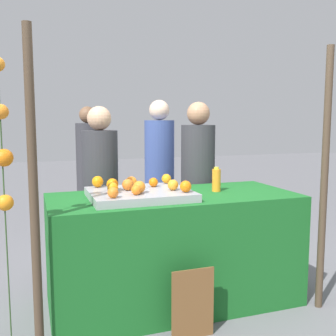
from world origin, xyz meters
TOP-DOWN VIEW (x-y plane):
  - ground_plane at (0.00, 0.00)m, footprint 24.00×24.00m
  - stall_counter at (0.00, 0.00)m, footprint 1.98×0.86m
  - orange_tray at (-0.30, -0.04)m, footprint 0.76×0.62m
  - orange_0 at (-0.55, -0.27)m, footprint 0.08×0.08m
  - orange_1 at (-0.58, 0.21)m, footprint 0.09×0.09m
  - orange_2 at (-0.49, 0.05)m, footprint 0.09×0.09m
  - orange_3 at (-0.38, -0.01)m, footprint 0.09×0.09m
  - orange_4 at (0.01, 0.22)m, footprint 0.08×0.08m
  - orange_5 at (-0.33, -0.14)m, footprint 0.09×0.09m
  - orange_6 at (-0.15, 0.09)m, footprint 0.07×0.07m
  - orange_7 at (-0.51, -0.08)m, footprint 0.08×0.08m
  - orange_8 at (-0.37, -0.21)m, footprint 0.07×0.07m
  - orange_9 at (-0.33, 0.10)m, footprint 0.09×0.09m
  - orange_10 at (-0.05, -0.12)m, footprint 0.08×0.08m
  - orange_11 at (0.01, -0.22)m, footprint 0.09×0.09m
  - juice_bottle at (0.39, 0.03)m, footprint 0.07×0.07m
  - chalkboard_sign at (-0.07, -0.56)m, footprint 0.31×0.03m
  - vendor_left at (-0.48, 0.66)m, footprint 0.32×0.32m
  - vendor_right at (0.49, 0.65)m, footprint 0.33×0.33m
  - crowd_person_0 at (-0.32, 2.53)m, footprint 0.34×0.34m
  - crowd_person_1 at (0.34, 1.43)m, footprint 0.35×0.35m
  - canopy_post_left at (-1.07, -0.47)m, footprint 0.06×0.06m
  - canopy_post_right at (1.07, -0.47)m, footprint 0.06×0.06m
  - garland_strand_left at (-1.23, -0.50)m, footprint 0.11×0.10m

SIDE VIEW (x-z plane):
  - ground_plane at x=0.00m, z-range 0.00..0.00m
  - chalkboard_sign at x=-0.07m, z-range -0.01..0.49m
  - stall_counter at x=0.00m, z-range 0.00..0.90m
  - vendor_left at x=-0.48m, z-range -0.06..1.56m
  - vendor_right at x=0.49m, z-range -0.06..1.61m
  - crowd_person_0 at x=-0.32m, z-range -0.06..1.62m
  - crowd_person_1 at x=0.34m, z-range -0.06..1.66m
  - orange_tray at x=-0.30m, z-range 0.90..0.96m
  - orange_8 at x=-0.37m, z-range 0.96..1.03m
  - juice_bottle at x=0.39m, z-range 0.89..1.10m
  - orange_6 at x=-0.15m, z-range 0.96..1.03m
  - orange_0 at x=-0.55m, z-range 0.96..1.03m
  - orange_4 at x=0.01m, z-range 0.96..1.04m
  - orange_7 at x=-0.51m, z-range 0.96..1.04m
  - orange_10 at x=-0.05m, z-range 0.96..1.04m
  - orange_11 at x=0.01m, z-range 0.96..1.04m
  - orange_3 at x=-0.38m, z-range 0.96..1.05m
  - orange_2 at x=-0.49m, z-range 0.96..1.05m
  - orange_9 at x=-0.33m, z-range 0.96..1.05m
  - orange_5 at x=-0.33m, z-range 0.96..1.05m
  - orange_1 at x=-0.58m, z-range 0.96..1.05m
  - canopy_post_left at x=-1.07m, z-range 0.00..2.05m
  - canopy_post_right at x=1.07m, z-range 0.00..2.05m
  - garland_strand_left at x=-1.23m, z-range 0.39..2.29m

